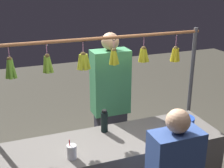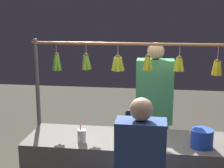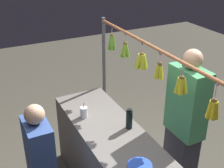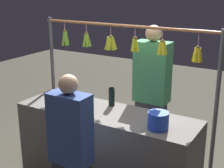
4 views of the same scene
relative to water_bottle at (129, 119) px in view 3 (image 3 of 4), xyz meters
The scene contains 4 objects.
display_rack 0.39m from the water_bottle, 100.37° to the right, with size 2.23×0.14×1.85m.
water_bottle is the anchor object (origin of this frame).
drink_cup 0.54m from the water_bottle, 39.95° to the left, with size 0.08×0.08×0.17m.
vendor_person 0.60m from the water_bottle, 116.16° to the right, with size 0.43×0.23×1.80m.
Camera 3 is at (-2.24, 1.17, 2.75)m, focal length 47.99 mm.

